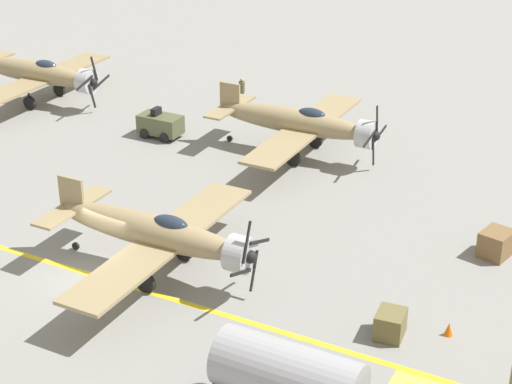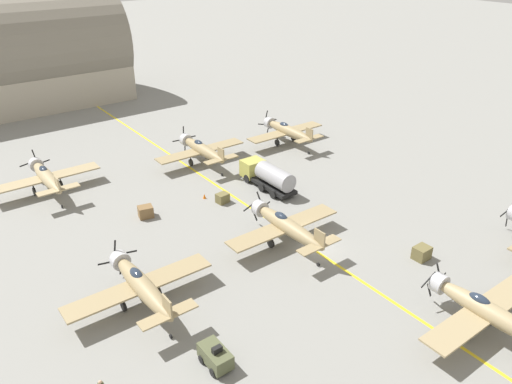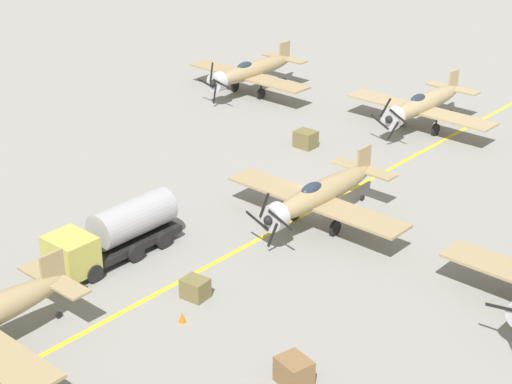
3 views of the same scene
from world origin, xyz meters
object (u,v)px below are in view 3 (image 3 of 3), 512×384
supply_crate_mid_lane (306,139)px  airplane_near_right (250,71)px  fuel_tanker (114,233)px  supply_crate_by_tanker (294,371)px  airplane_near_center (422,104)px  traffic_cone (182,317)px  airplane_mid_center (319,195)px  supply_crate_outboard (195,288)px

supply_crate_mid_lane → airplane_near_right: bearing=-29.9°
fuel_tanker → supply_crate_by_tanker: 14.59m
supply_crate_mid_lane → airplane_near_center: bearing=-116.6°
fuel_tanker → traffic_cone: bearing=164.6°
airplane_near_center → supply_crate_by_tanker: size_ratio=8.21×
airplane_near_right → airplane_near_center: size_ratio=1.00×
airplane_mid_center → fuel_tanker: (5.99, 10.50, -0.50)m
supply_crate_mid_lane → traffic_cone: bearing=114.0°
airplane_near_right → airplane_near_center: 15.57m
fuel_tanker → supply_crate_mid_lane: 19.91m
airplane_near_center → supply_crate_mid_lane: size_ratio=8.15×
airplane_near_center → supply_crate_by_tanker: bearing=103.6°
supply_crate_mid_lane → airplane_mid_center: bearing=131.9°
airplane_near_center → fuel_tanker: 28.50m
airplane_near_right → airplane_mid_center: bearing=149.5°
airplane_mid_center → supply_crate_outboard: airplane_mid_center is taller
supply_crate_outboard → fuel_tanker: bearing=-0.1°
supply_crate_outboard → traffic_cone: bearing=119.0°
airplane_near_center → supply_crate_mid_lane: airplane_near_center is taller
supply_crate_mid_lane → supply_crate_outboard: size_ratio=1.15×
supply_crate_by_tanker → fuel_tanker: bearing=-8.3°
airplane_near_center → traffic_cone: airplane_near_center is taller
supply_crate_by_tanker → traffic_cone: (7.05, -0.09, -0.33)m
fuel_tanker → traffic_cone: fuel_tanker is taller
airplane_near_center → supply_crate_mid_lane: (4.34, 8.67, -1.40)m
supply_crate_by_tanker → airplane_near_right: bearing=-45.4°
airplane_near_right → supply_crate_by_tanker: size_ratio=8.21×
supply_crate_by_tanker → traffic_cone: supply_crate_by_tanker is taller
traffic_cone → airplane_mid_center: bearing=-83.8°
airplane_near_right → supply_crate_mid_lane: bearing=158.4°
airplane_mid_center → fuel_tanker: airplane_mid_center is taller
supply_crate_mid_lane → supply_crate_outboard: 21.55m
airplane_near_center → airplane_mid_center: bearing=94.0°
airplane_near_right → airplane_mid_center: airplane_near_right is taller
airplane_mid_center → supply_crate_by_tanker: (-8.42, 12.61, -1.40)m
airplane_near_right → airplane_mid_center: size_ratio=1.00×
traffic_cone → airplane_near_center: bearing=-80.0°
fuel_tanker → supply_crate_mid_lane: size_ratio=5.43×
airplane_near_right → airplane_near_center: bearing=-163.1°
traffic_cone → supply_crate_by_tanker: bearing=179.3°
airplane_near_right → supply_crate_mid_lane: 12.84m
airplane_near_right → supply_crate_by_tanker: 39.64m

